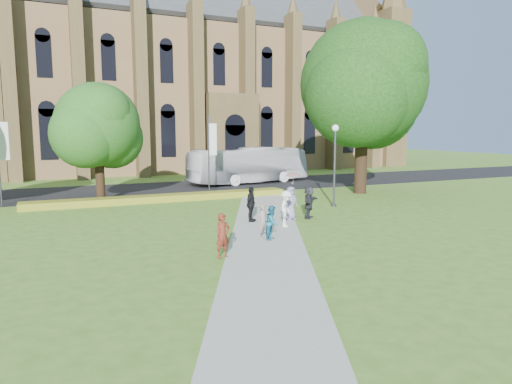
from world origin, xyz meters
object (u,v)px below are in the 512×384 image
streetlamp (335,155)px  large_tree (363,84)px  pedestrian_0 (223,235)px  tour_coach (249,165)px

streetlamp → large_tree: (5.50, 4.50, 5.07)m
streetlamp → pedestrian_0: 13.85m
tour_coach → large_tree: bearing=-162.2°
streetlamp → pedestrian_0: streetlamp is taller
streetlamp → pedestrian_0: (-10.74, -8.42, -2.41)m
streetlamp → pedestrian_0: bearing=-141.9°
tour_coach → pedestrian_0: size_ratio=6.99×
tour_coach → pedestrian_0: 25.25m
streetlamp → large_tree: bearing=39.3°
pedestrian_0 → tour_coach: bearing=48.5°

